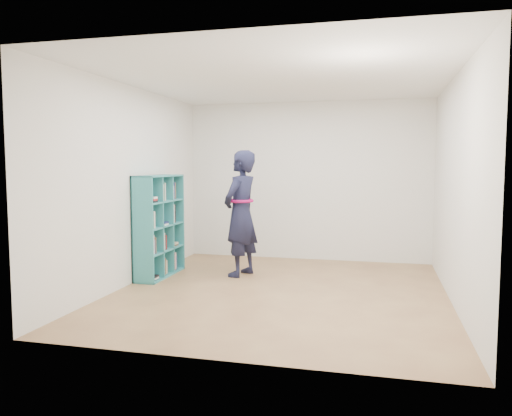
# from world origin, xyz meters

# --- Properties ---
(floor) EXTENTS (4.50, 4.50, 0.00)m
(floor) POSITION_xyz_m (0.00, 0.00, 0.00)
(floor) COLOR brown
(floor) RESTS_ON ground
(ceiling) EXTENTS (4.50, 4.50, 0.00)m
(ceiling) POSITION_xyz_m (0.00, 0.00, 2.60)
(ceiling) COLOR white
(ceiling) RESTS_ON wall_back
(wall_left) EXTENTS (0.02, 4.50, 2.60)m
(wall_left) POSITION_xyz_m (-2.00, 0.00, 1.30)
(wall_left) COLOR white
(wall_left) RESTS_ON floor
(wall_right) EXTENTS (0.02, 4.50, 2.60)m
(wall_right) POSITION_xyz_m (2.00, 0.00, 1.30)
(wall_right) COLOR white
(wall_right) RESTS_ON floor
(wall_back) EXTENTS (4.00, 0.02, 2.60)m
(wall_back) POSITION_xyz_m (0.00, 2.25, 1.30)
(wall_back) COLOR white
(wall_back) RESTS_ON floor
(wall_front) EXTENTS (4.00, 0.02, 2.60)m
(wall_front) POSITION_xyz_m (0.00, -2.25, 1.30)
(wall_front) COLOR white
(wall_front) RESTS_ON floor
(bookshelf) EXTENTS (0.31, 1.07, 1.43)m
(bookshelf) POSITION_xyz_m (-1.86, 0.48, 0.70)
(bookshelf) COLOR teal
(bookshelf) RESTS_ON floor
(person) EXTENTS (0.59, 0.74, 1.78)m
(person) POSITION_xyz_m (-0.72, 0.78, 0.89)
(person) COLOR black
(person) RESTS_ON floor
(smartphone) EXTENTS (0.03, 0.08, 0.12)m
(smartphone) POSITION_xyz_m (-0.84, 0.92, 1.01)
(smartphone) COLOR silver
(smartphone) RESTS_ON person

